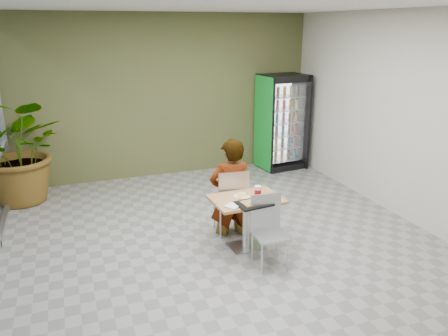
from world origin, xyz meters
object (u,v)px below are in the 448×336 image
(dining_table, at_px, (246,213))
(potted_plant, at_px, (22,150))
(chair_far, at_px, (232,197))
(beverage_fridge, at_px, (282,122))
(seated_woman, at_px, (231,197))
(cafeteria_tray, at_px, (254,204))
(soda_cup, at_px, (258,192))
(chair_near, at_px, (268,224))

(dining_table, height_order, potted_plant, potted_plant)
(chair_far, distance_m, beverage_fridge, 3.46)
(seated_woman, relative_size, cafeteria_tray, 3.94)
(chair_far, bearing_deg, cafeteria_tray, 97.59)
(soda_cup, bearing_deg, chair_far, 109.28)
(dining_table, height_order, chair_far, chair_far)
(dining_table, height_order, soda_cup, soda_cup)
(potted_plant, bearing_deg, dining_table, -44.94)
(chair_near, distance_m, potted_plant, 4.54)
(dining_table, relative_size, beverage_fridge, 0.48)
(seated_woman, bearing_deg, dining_table, 97.56)
(beverage_fridge, height_order, potted_plant, beverage_fridge)
(chair_far, xyz_separation_m, chair_near, (0.14, -0.91, -0.05))
(soda_cup, bearing_deg, cafeteria_tray, -126.18)
(seated_woman, xyz_separation_m, potted_plant, (-2.90, 2.39, 0.36))
(seated_woman, bearing_deg, chair_near, 103.22)
(chair_far, relative_size, cafeteria_tray, 2.26)
(dining_table, relative_size, cafeteria_tray, 2.16)
(dining_table, height_order, beverage_fridge, beverage_fridge)
(dining_table, distance_m, chair_near, 0.46)
(seated_woman, height_order, soda_cup, seated_woman)
(chair_near, height_order, beverage_fridge, beverage_fridge)
(soda_cup, xyz_separation_m, beverage_fridge, (2.00, 3.17, 0.17))
(chair_near, xyz_separation_m, cafeteria_tray, (-0.11, 0.20, 0.22))
(cafeteria_tray, distance_m, potted_plant, 4.30)
(chair_near, xyz_separation_m, beverage_fridge, (2.04, 3.57, 0.46))
(potted_plant, bearing_deg, beverage_fridge, 2.44)
(chair_far, bearing_deg, dining_table, 99.04)
(chair_near, xyz_separation_m, seated_woman, (-0.13, 0.97, 0.04))
(seated_woman, height_order, potted_plant, potted_plant)
(potted_plant, bearing_deg, chair_near, -47.91)
(chair_near, bearing_deg, cafeteria_tray, 124.47)
(soda_cup, height_order, beverage_fridge, beverage_fridge)
(chair_far, distance_m, seated_woman, 0.06)
(cafeteria_tray, bearing_deg, soda_cup, 53.82)
(chair_near, relative_size, seated_woman, 0.53)
(soda_cup, bearing_deg, dining_table, 166.30)
(dining_table, distance_m, potted_plant, 4.14)
(chair_near, bearing_deg, beverage_fridge, 64.65)
(soda_cup, bearing_deg, seated_woman, 106.55)
(chair_near, xyz_separation_m, potted_plant, (-3.03, 3.36, 0.39))
(beverage_fridge, bearing_deg, soda_cup, -129.02)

